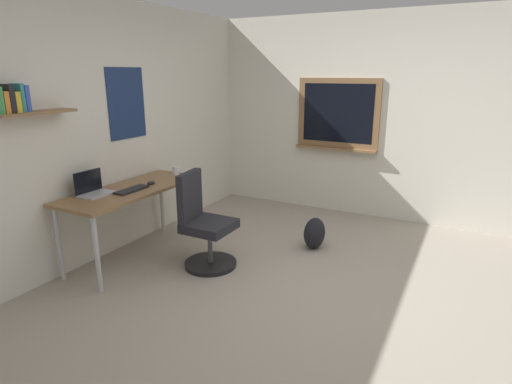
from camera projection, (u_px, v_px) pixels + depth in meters
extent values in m
plane|color=#9E9384|center=(327.00, 301.00, 3.55)|extent=(5.20, 5.20, 0.00)
cube|color=silver|center=(104.00, 130.00, 4.29)|extent=(5.00, 0.10, 2.60)
cube|color=olive|center=(35.00, 113.00, 3.44)|extent=(0.68, 0.20, 0.02)
cube|color=navy|center=(127.00, 104.00, 4.44)|extent=(0.52, 0.01, 0.74)
cube|color=orange|center=(2.00, 102.00, 3.22)|extent=(0.04, 0.14, 0.17)
cube|color=black|center=(7.00, 99.00, 3.25)|extent=(0.04, 0.14, 0.22)
cube|color=gold|center=(14.00, 102.00, 3.30)|extent=(0.04, 0.14, 0.16)
cube|color=teal|center=(18.00, 98.00, 3.33)|extent=(0.03, 0.14, 0.22)
cube|color=#3851B2|center=(23.00, 98.00, 3.36)|extent=(0.04, 0.14, 0.21)
cube|color=silver|center=(395.00, 119.00, 5.27)|extent=(0.10, 5.00, 2.60)
cube|color=olive|center=(338.00, 113.00, 5.53)|extent=(0.04, 1.10, 0.90)
cube|color=black|center=(338.00, 113.00, 5.51)|extent=(0.01, 0.94, 0.76)
cube|color=olive|center=(335.00, 148.00, 5.62)|extent=(0.12, 1.10, 0.03)
cube|color=olive|center=(132.00, 189.00, 4.22)|extent=(1.55, 0.61, 0.03)
cylinder|color=#B7B7BC|center=(97.00, 255.00, 3.60)|extent=(0.04, 0.04, 0.72)
cylinder|color=#B7B7BC|center=(195.00, 209.00, 4.81)|extent=(0.04, 0.04, 0.72)
cylinder|color=#B7B7BC|center=(59.00, 244.00, 3.82)|extent=(0.04, 0.04, 0.72)
cylinder|color=#B7B7BC|center=(162.00, 203.00, 5.03)|extent=(0.04, 0.04, 0.72)
cylinder|color=black|center=(211.00, 264.00, 4.20)|extent=(0.52, 0.52, 0.04)
cylinder|color=#4C4C51|center=(210.00, 246.00, 4.15)|extent=(0.05, 0.05, 0.34)
cube|color=#232328|center=(209.00, 226.00, 4.09)|extent=(0.44, 0.44, 0.09)
cube|color=#232328|center=(190.00, 196.00, 4.07)|extent=(0.41, 0.13, 0.48)
cube|color=#ADAFB5|center=(97.00, 194.00, 3.96)|extent=(0.31, 0.21, 0.02)
cube|color=black|center=(88.00, 181.00, 3.97)|extent=(0.31, 0.01, 0.21)
cube|color=black|center=(132.00, 190.00, 4.11)|extent=(0.37, 0.13, 0.02)
ellipsoid|color=#262628|center=(151.00, 183.00, 4.34)|extent=(0.10, 0.06, 0.03)
cylinder|color=silver|center=(176.00, 170.00, 4.76)|extent=(0.08, 0.08, 0.09)
ellipsoid|color=black|center=(314.00, 233.00, 4.59)|extent=(0.32, 0.22, 0.34)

